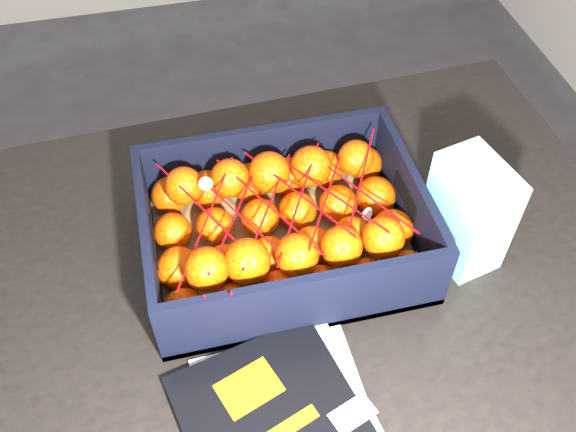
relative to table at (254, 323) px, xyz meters
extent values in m
plane|color=#343336|center=(-0.32, 0.31, -0.65)|extent=(3.50, 3.50, 0.00)
cube|color=black|center=(0.00, 0.00, 0.08)|extent=(1.24, 0.85, 0.04)
cylinder|color=black|center=(0.55, 0.35, -0.30)|extent=(0.06, 0.06, 0.71)
cube|color=orange|center=(-0.03, -0.16, 0.12)|extent=(0.09, 0.08, 0.00)
cube|color=white|center=(0.08, -0.22, 0.12)|extent=(0.06, 0.05, 0.00)
cube|color=orange|center=(-0.01, -0.23, 0.12)|extent=(0.10, 0.05, 0.00)
cube|color=olive|center=(0.06, 0.06, 0.10)|extent=(0.40, 0.30, 0.01)
cube|color=black|center=(0.06, 0.20, 0.16)|extent=(0.40, 0.01, 0.12)
cube|color=black|center=(0.06, -0.09, 0.16)|extent=(0.40, 0.01, 0.12)
cube|color=black|center=(-0.13, 0.06, 0.16)|extent=(0.01, 0.27, 0.12)
cube|color=black|center=(0.25, 0.06, 0.16)|extent=(0.01, 0.27, 0.12)
sphere|color=#D63E04|center=(-0.10, -0.05, 0.14)|extent=(0.06, 0.06, 0.06)
sphere|color=#D63E04|center=(-0.10, 0.03, 0.14)|extent=(0.06, 0.06, 0.06)
sphere|color=#D63E04|center=(-0.10, 0.09, 0.14)|extent=(0.06, 0.06, 0.06)
sphere|color=#D63E04|center=(-0.09, 0.17, 0.14)|extent=(0.06, 0.06, 0.06)
sphere|color=#D63E04|center=(-0.03, -0.05, 0.14)|extent=(0.06, 0.06, 0.06)
sphere|color=#D63E04|center=(-0.03, 0.02, 0.14)|extent=(0.06, 0.06, 0.06)
sphere|color=#D63E04|center=(-0.04, 0.09, 0.14)|extent=(0.06, 0.06, 0.06)
sphere|color=#D63E04|center=(-0.04, 0.17, 0.14)|extent=(0.06, 0.06, 0.06)
sphere|color=#D63E04|center=(0.03, -0.05, 0.14)|extent=(0.06, 0.06, 0.06)
sphere|color=#D63E04|center=(0.03, 0.02, 0.14)|extent=(0.06, 0.06, 0.06)
sphere|color=#D63E04|center=(0.03, 0.09, 0.14)|extent=(0.06, 0.06, 0.06)
sphere|color=#D63E04|center=(0.03, 0.17, 0.14)|extent=(0.06, 0.06, 0.06)
sphere|color=#D63E04|center=(0.09, -0.05, 0.14)|extent=(0.06, 0.06, 0.06)
sphere|color=#D63E04|center=(0.09, 0.02, 0.14)|extent=(0.06, 0.06, 0.06)
sphere|color=#D63E04|center=(0.09, 0.09, 0.14)|extent=(0.06, 0.06, 0.06)
sphere|color=#D63E04|center=(0.09, 0.16, 0.14)|extent=(0.06, 0.06, 0.06)
sphere|color=#D63E04|center=(0.16, -0.05, 0.14)|extent=(0.06, 0.06, 0.06)
sphere|color=#D63E04|center=(0.16, 0.03, 0.14)|extent=(0.06, 0.06, 0.06)
sphere|color=#D63E04|center=(0.15, 0.09, 0.14)|extent=(0.06, 0.06, 0.06)
sphere|color=#D63E04|center=(0.16, 0.17, 0.14)|extent=(0.06, 0.06, 0.06)
sphere|color=#D63E04|center=(0.22, -0.05, 0.14)|extent=(0.06, 0.06, 0.06)
sphere|color=#D63E04|center=(0.22, 0.02, 0.14)|extent=(0.06, 0.06, 0.06)
sphere|color=#D63E04|center=(0.21, 0.09, 0.14)|extent=(0.06, 0.06, 0.06)
sphere|color=#D63E04|center=(0.22, 0.16, 0.14)|extent=(0.06, 0.06, 0.06)
sphere|color=#D63E04|center=(-0.06, -0.02, 0.19)|extent=(0.06, 0.06, 0.06)
sphere|color=#D63E04|center=(-0.07, 0.14, 0.19)|extent=(0.06, 0.06, 0.06)
sphere|color=#D63E04|center=(-0.01, -0.02, 0.19)|extent=(0.06, 0.06, 0.06)
sphere|color=#D63E04|center=(0.00, 0.14, 0.19)|extent=(0.06, 0.06, 0.06)
sphere|color=#D63E04|center=(0.06, -0.02, 0.19)|extent=(0.06, 0.06, 0.06)
sphere|color=#D63E04|center=(0.06, 0.13, 0.19)|extent=(0.06, 0.06, 0.06)
sphere|color=#D63E04|center=(0.12, -0.02, 0.19)|extent=(0.06, 0.06, 0.06)
sphere|color=#D63E04|center=(0.12, 0.13, 0.19)|extent=(0.06, 0.06, 0.06)
sphere|color=#D63E04|center=(0.18, -0.02, 0.19)|extent=(0.06, 0.06, 0.06)
sphere|color=#D63E04|center=(0.19, 0.13, 0.19)|extent=(0.06, 0.06, 0.06)
cylinder|color=red|center=(-0.05, 0.07, 0.21)|extent=(0.11, 0.21, 0.01)
cylinder|color=red|center=(0.00, 0.06, 0.20)|extent=(0.11, 0.21, 0.00)
cylinder|color=red|center=(0.04, 0.05, 0.21)|extent=(0.11, 0.21, 0.01)
cylinder|color=red|center=(0.08, 0.07, 0.21)|extent=(0.11, 0.21, 0.02)
cylinder|color=red|center=(0.13, 0.06, 0.21)|extent=(0.11, 0.20, 0.03)
cylinder|color=red|center=(0.17, 0.06, 0.20)|extent=(0.11, 0.21, 0.01)
cylinder|color=red|center=(-0.05, 0.05, 0.20)|extent=(0.11, 0.21, 0.02)
cylinder|color=red|center=(0.00, 0.06, 0.20)|extent=(0.11, 0.21, 0.02)
cylinder|color=red|center=(0.04, 0.06, 0.20)|extent=(0.11, 0.21, 0.02)
cylinder|color=red|center=(0.08, 0.05, 0.21)|extent=(0.11, 0.21, 0.01)
cylinder|color=red|center=(0.13, 0.06, 0.21)|extent=(0.11, 0.21, 0.03)
cylinder|color=red|center=(0.17, 0.05, 0.21)|extent=(0.11, 0.20, 0.03)
cylinder|color=red|center=(-0.07, -0.07, 0.19)|extent=(0.00, 0.03, 0.09)
cylinder|color=red|center=(-0.04, -0.07, 0.19)|extent=(0.01, 0.04, 0.08)
cube|color=white|center=(0.32, 0.00, 0.18)|extent=(0.10, 0.13, 0.17)
camera|label=1|loc=(-0.07, -0.52, 0.87)|focal=39.84mm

